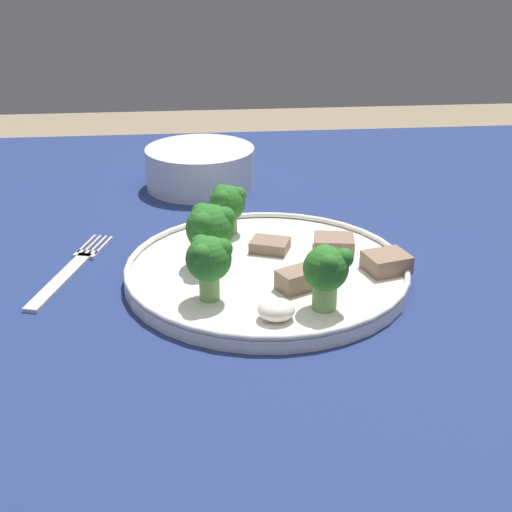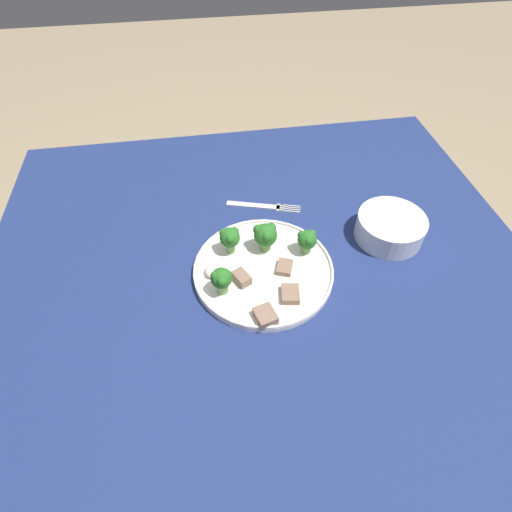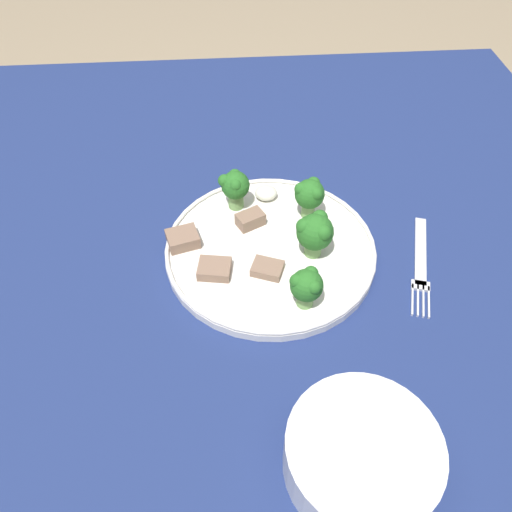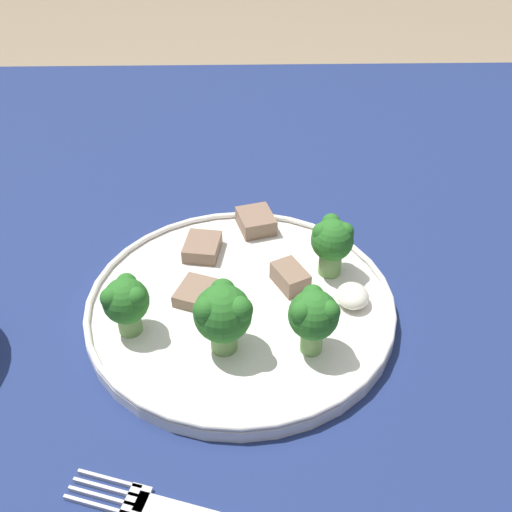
{
  "view_description": "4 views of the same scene",
  "coord_description": "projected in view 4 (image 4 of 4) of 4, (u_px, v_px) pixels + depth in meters",
  "views": [
    {
      "loc": [
        -0.11,
        -0.64,
        1.08
      ],
      "look_at": [
        -0.05,
        0.0,
        0.78
      ],
      "focal_mm": 50.0,
      "sensor_mm": 36.0,
      "label": 1
    },
    {
      "loc": [
        0.47,
        -0.1,
        1.39
      ],
      "look_at": [
        -0.05,
        -0.01,
        0.8
      ],
      "focal_mm": 28.0,
      "sensor_mm": 36.0,
      "label": 2
    },
    {
      "loc": [
        0.01,
        0.46,
        1.26
      ],
      "look_at": [
        -0.02,
        0.03,
        0.79
      ],
      "focal_mm": 35.0,
      "sensor_mm": 36.0,
      "label": 3
    },
    {
      "loc": [
        -0.45,
        -0.01,
        1.15
      ],
      "look_at": [
        -0.02,
        -0.01,
        0.81
      ],
      "focal_mm": 42.0,
      "sensor_mm": 36.0,
      "label": 4
    }
  ],
  "objects": [
    {
      "name": "table",
      "position": [
        242.0,
        347.0,
        0.65
      ],
      "size": [
        1.17,
        1.15,
        0.76
      ],
      "color": "navy",
      "rests_on": "ground_plane"
    },
    {
      "name": "dinner_plate",
      "position": [
        235.0,
        305.0,
        0.56
      ],
      "size": [
        0.29,
        0.29,
        0.02
      ],
      "color": "white",
      "rests_on": "table"
    },
    {
      "name": "broccoli_floret_near_rim_left",
      "position": [
        126.0,
        301.0,
        0.51
      ],
      "size": [
        0.04,
        0.04,
        0.06
      ],
      "color": "#709E56",
      "rests_on": "dinner_plate"
    },
    {
      "name": "broccoli_floret_center_left",
      "position": [
        314.0,
        315.0,
        0.48
      ],
      "size": [
        0.04,
        0.04,
        0.06
      ],
      "color": "#709E56",
      "rests_on": "dinner_plate"
    },
    {
      "name": "broccoli_floret_back_left",
      "position": [
        223.0,
        313.0,
        0.49
      ],
      "size": [
        0.05,
        0.05,
        0.06
      ],
      "color": "#709E56",
      "rests_on": "dinner_plate"
    },
    {
      "name": "broccoli_floret_front_left",
      "position": [
        332.0,
        240.0,
        0.57
      ],
      "size": [
        0.04,
        0.04,
        0.06
      ],
      "color": "#709E56",
      "rests_on": "dinner_plate"
    },
    {
      "name": "meat_slice_front_slice",
      "position": [
        195.0,
        293.0,
        0.56
      ],
      "size": [
        0.05,
        0.04,
        0.01
      ],
      "color": "#846651",
      "rests_on": "dinner_plate"
    },
    {
      "name": "meat_slice_middle_slice",
      "position": [
        256.0,
        221.0,
        0.64
      ],
      "size": [
        0.05,
        0.05,
        0.02
      ],
      "color": "#846651",
      "rests_on": "dinner_plate"
    },
    {
      "name": "meat_slice_rear_slice",
      "position": [
        202.0,
        247.0,
        0.61
      ],
      "size": [
        0.05,
        0.04,
        0.01
      ],
      "color": "#846651",
      "rests_on": "dinner_plate"
    },
    {
      "name": "meat_slice_edge_slice",
      "position": [
        290.0,
        277.0,
        0.57
      ],
      "size": [
        0.04,
        0.04,
        0.02
      ],
      "color": "#846651",
      "rests_on": "dinner_plate"
    },
    {
      "name": "sauce_dollop",
      "position": [
        353.0,
        296.0,
        0.55
      ],
      "size": [
        0.03,
        0.03,
        0.02
      ],
      "color": "silver",
      "rests_on": "dinner_plate"
    }
  ]
}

